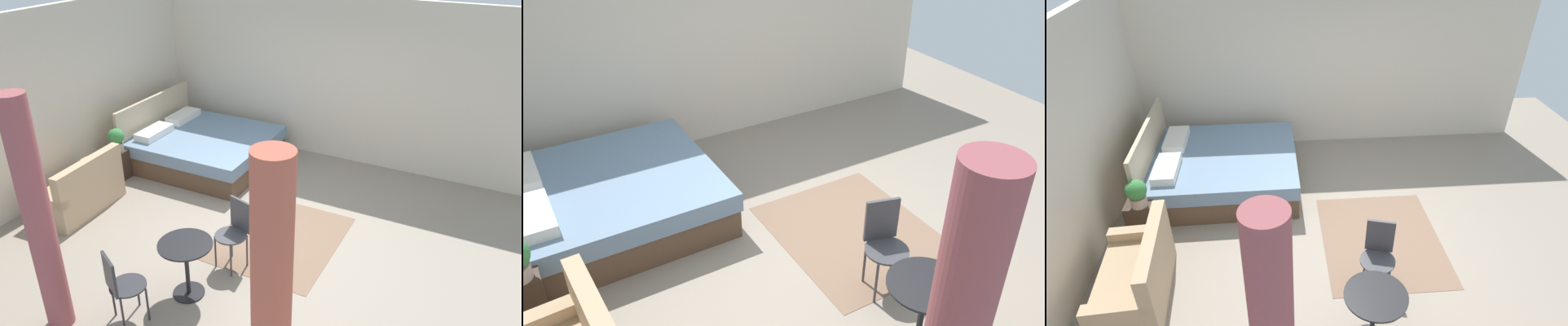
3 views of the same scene
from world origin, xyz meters
TOP-DOWN VIEW (x-y plane):
  - ground_plane at (0.00, 0.00)m, footprint 8.56×9.74m
  - wall_right at (2.78, 0.00)m, footprint 0.12×6.74m
  - area_rug at (-0.04, -0.30)m, footprint 1.84×1.54m
  - bed at (1.43, 1.89)m, footprint 2.03×2.22m
  - balcony_table at (-1.53, 0.15)m, footprint 0.61×0.61m
  - cafe_chair_near_window at (-0.79, -0.05)m, footprint 0.48×0.48m

SIDE VIEW (x-z plane):
  - ground_plane at x=0.00m, z-range -0.02..0.00m
  - area_rug at x=-0.04m, z-range 0.00..0.01m
  - bed at x=1.43m, z-range -0.24..0.83m
  - balcony_table at x=-1.53m, z-range 0.13..0.83m
  - cafe_chair_near_window at x=-0.79m, z-range 0.09..0.98m
  - wall_right at x=2.78m, z-range 0.00..2.81m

